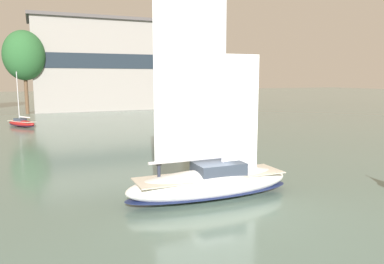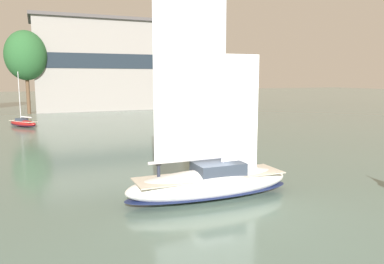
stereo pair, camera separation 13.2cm
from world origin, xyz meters
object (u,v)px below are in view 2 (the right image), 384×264
object	(u,v)px
sailboat_moored_mid_channel	(218,118)
sailboat_moored_far_slip	(23,123)
tree_shore_center	(26,56)
sailboat_main	(211,180)

from	to	relation	value
sailboat_moored_mid_channel	sailboat_moored_far_slip	bearing A→B (deg)	167.54
tree_shore_center	sailboat_moored_far_slip	bearing A→B (deg)	-91.62
tree_shore_center	sailboat_main	distance (m)	66.70
sailboat_main	sailboat_moored_mid_channel	xyz separation A→B (m)	(18.44, 35.92, -0.42)
tree_shore_center	sailboat_moored_mid_channel	distance (m)	43.01
sailboat_moored_mid_channel	sailboat_moored_far_slip	world-z (taller)	sailboat_moored_mid_channel
sailboat_moored_mid_channel	sailboat_main	bearing A→B (deg)	-117.18
sailboat_moored_mid_channel	sailboat_moored_far_slip	size ratio (longest dim) A/B	1.32
sailboat_main	sailboat_moored_far_slip	xyz separation A→B (m)	(-11.98, 42.64, -0.61)
sailboat_main	sailboat_moored_far_slip	world-z (taller)	sailboat_main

